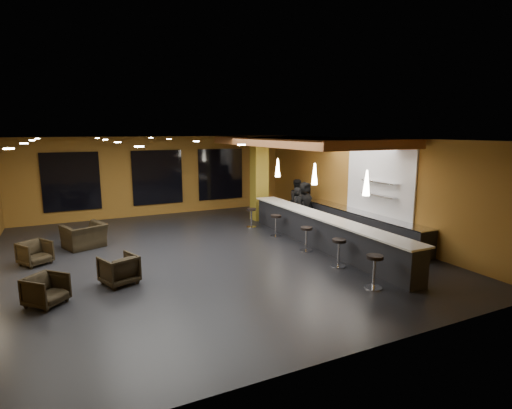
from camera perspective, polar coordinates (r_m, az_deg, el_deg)
name	(u,v)px	position (r m, az deg, el deg)	size (l,w,h in m)	color
floor	(205,255)	(12.57, -7.29, -7.17)	(12.00, 13.00, 0.10)	black
ceiling	(202,137)	(11.99, -7.69, 9.47)	(12.00, 13.00, 0.10)	black
wall_back	(157,176)	(18.43, -13.96, 3.97)	(12.00, 0.10, 3.50)	brown
wall_front	(337,260)	(6.43, 11.49, -7.81)	(12.00, 0.10, 3.50)	brown
wall_right	(361,186)	(15.15, 14.79, 2.58)	(0.10, 13.00, 3.50)	brown
wood_soffit	(300,142)	(14.61, 6.29, 8.92)	(3.60, 8.00, 0.28)	#BA6C36
window_left	(71,182)	(17.94, -24.88, 2.98)	(2.20, 0.06, 2.40)	black
window_center	(158,177)	(18.33, -13.88, 3.79)	(2.20, 0.06, 2.40)	black
window_right	(221,174)	(19.17, -5.06, 4.33)	(2.20, 0.06, 2.40)	black
tile_backsplash	(379,182)	(14.32, 17.15, 3.03)	(0.06, 3.20, 2.40)	white
bar_counter	(322,232)	(13.16, 9.38, -3.93)	(0.60, 8.00, 1.00)	black
bar_top	(322,216)	(13.04, 9.45, -1.70)	(0.78, 8.10, 0.05)	white
prep_counter	(360,225)	(14.76, 14.62, -2.83)	(0.70, 6.00, 0.86)	black
prep_top	(361,212)	(14.66, 14.71, -1.10)	(0.72, 6.00, 0.03)	silver
wall_shelf_lower	(379,195)	(14.14, 17.20, 1.29)	(0.30, 1.50, 0.03)	silver
wall_shelf_upper	(380,182)	(14.08, 17.30, 3.10)	(0.30, 1.50, 0.03)	silver
column	(259,179)	(16.83, 0.46, 3.69)	(0.60, 0.60, 3.50)	olive
pendant_0	(367,183)	(11.27, 15.51, 2.99)	(0.20, 0.20, 0.70)	white
pendant_1	(315,174)	(13.23, 8.37, 4.33)	(0.20, 0.20, 0.70)	white
pendant_2	(278,168)	(15.36, 3.12, 5.27)	(0.20, 0.20, 0.70)	white
staff_a	(298,209)	(15.36, 6.07, -0.58)	(0.59, 0.39, 1.62)	black
staff_b	(298,201)	(16.54, 6.02, 0.51)	(0.87, 0.68, 1.79)	black
staff_c	(304,203)	(16.12, 6.93, 0.15)	(0.85, 0.55, 1.74)	black
armchair_a	(46,290)	(9.97, -27.79, -10.78)	(0.72, 0.74, 0.67)	black
armchair_b	(119,270)	(10.55, -18.99, -8.78)	(0.78, 0.80, 0.73)	black
armchair_c	(35,253)	(12.97, -29.03, -6.08)	(0.73, 0.75, 0.68)	black
armchair_d	(85,236)	(14.10, -23.30, -4.15)	(1.20, 1.04, 0.78)	black
bar_stool_0	(374,267)	(10.06, 16.57, -8.60)	(0.42, 0.42, 0.83)	silver
bar_stool_1	(339,249)	(11.37, 11.74, -6.27)	(0.40, 0.40, 0.79)	silver
bar_stool_2	(306,236)	(12.66, 7.20, -4.45)	(0.39, 0.39, 0.78)	silver
bar_stool_3	(276,223)	(14.31, 2.86, -2.62)	(0.40, 0.40, 0.78)	silver
bar_stool_4	(251,215)	(15.61, -0.67, -1.55)	(0.39, 0.39, 0.76)	silver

